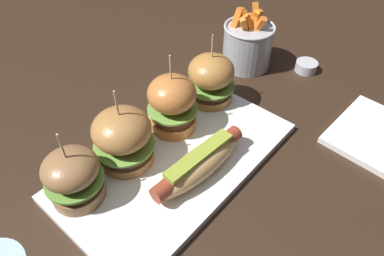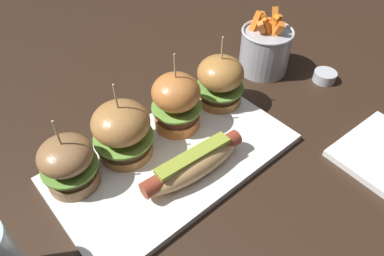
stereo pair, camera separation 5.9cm
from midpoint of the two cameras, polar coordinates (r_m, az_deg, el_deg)
name	(u,v)px [view 1 (the left image)]	position (r m, az deg, el deg)	size (l,w,h in m)	color
ground_plane	(176,163)	(0.61, -5.35, -5.82)	(3.00, 3.00, 0.00)	black
platter_main	(176,160)	(0.61, -5.39, -5.39)	(0.41, 0.23, 0.01)	white
hot_dog	(201,162)	(0.56, -1.62, -5.71)	(0.19, 0.06, 0.05)	tan
slider_far_left	(73,177)	(0.55, -21.89, -7.61)	(0.09, 0.09, 0.13)	olive
slider_center_left	(123,137)	(0.58, -14.16, -1.64)	(0.10, 0.10, 0.15)	#A8733D
slider_center_right	(172,103)	(0.62, -5.99, 3.96)	(0.09, 0.09, 0.15)	#BE7036
slider_far_right	(211,78)	(0.68, 0.62, 8.08)	(0.10, 0.10, 0.14)	#AC7437
fries_bucket	(248,44)	(0.82, 7.03, 13.42)	(0.11, 0.11, 0.15)	#A8AAB2
sauce_ramekin	(306,66)	(0.84, 16.36, 9.64)	(0.05, 0.05, 0.02)	#B7BABF
side_plate	(383,139)	(0.72, 26.91, -1.71)	(0.17, 0.17, 0.01)	white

